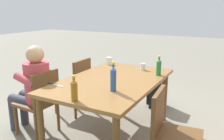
# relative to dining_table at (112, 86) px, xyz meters

# --- Properties ---
(ground_plane) EXTENTS (24.00, 24.00, 0.00)m
(ground_plane) POSITION_rel_dining_table_xyz_m (0.00, 0.00, -0.69)
(ground_plane) COLOR gray
(dining_table) EXTENTS (1.70, 1.07, 0.77)m
(dining_table) POSITION_rel_dining_table_xyz_m (0.00, 0.00, 0.00)
(dining_table) COLOR olive
(dining_table) RESTS_ON ground_plane
(chair_near_right) EXTENTS (0.46, 0.46, 0.87)m
(chair_near_right) POSITION_rel_dining_table_xyz_m (0.39, -0.84, -0.20)
(chair_near_right) COLOR brown
(chair_near_right) RESTS_ON ground_plane
(chair_near_left) EXTENTS (0.44, 0.44, 0.87)m
(chair_near_left) POSITION_rel_dining_table_xyz_m (-0.38, -0.84, -0.20)
(chair_near_left) COLOR brown
(chair_near_left) RESTS_ON ground_plane
(chair_far_right) EXTENTS (0.48, 0.48, 0.87)m
(chair_far_right) POSITION_rel_dining_table_xyz_m (0.39, 0.84, -0.20)
(chair_far_right) COLOR brown
(chair_far_right) RESTS_ON ground_plane
(person_in_white_shirt) EXTENTS (0.47, 0.61, 1.18)m
(person_in_white_shirt) POSITION_rel_dining_table_xyz_m (0.38, -0.94, -0.03)
(person_in_white_shirt) COLOR #B7424C
(person_in_white_shirt) RESTS_ON ground_plane
(bottle_green) EXTENTS (0.06, 0.06, 0.26)m
(bottle_green) POSITION_rel_dining_table_xyz_m (-0.46, 0.44, 0.20)
(bottle_green) COLOR #287A38
(bottle_green) RESTS_ON dining_table
(bottle_blue) EXTENTS (0.06, 0.06, 0.32)m
(bottle_blue) POSITION_rel_dining_table_xyz_m (0.36, 0.21, 0.22)
(bottle_blue) COLOR #2D56A3
(bottle_blue) RESTS_ON dining_table
(bottle_amber) EXTENTS (0.06, 0.06, 0.25)m
(bottle_amber) POSITION_rel_dining_table_xyz_m (0.78, 0.02, 0.19)
(bottle_amber) COLOR #996019
(bottle_amber) RESTS_ON dining_table
(cup_white) EXTENTS (0.08, 0.08, 0.11)m
(cup_white) POSITION_rel_dining_table_xyz_m (-0.68, -0.42, 0.14)
(cup_white) COLOR white
(cup_white) RESTS_ON dining_table
(cup_glass) EXTENTS (0.07, 0.07, 0.10)m
(cup_glass) POSITION_rel_dining_table_xyz_m (-0.62, 0.17, 0.13)
(cup_glass) COLOR silver
(cup_glass) RESTS_ON dining_table
(table_knife) EXTENTS (0.04, 0.24, 0.01)m
(table_knife) POSITION_rel_dining_table_xyz_m (0.50, -0.48, 0.09)
(table_knife) COLOR silver
(table_knife) RESTS_ON dining_table
(backpack_by_near_side) EXTENTS (0.31, 0.25, 0.46)m
(backpack_by_near_side) POSITION_rel_dining_table_xyz_m (-1.22, 0.21, -0.47)
(backpack_by_near_side) COLOR black
(backpack_by_near_side) RESTS_ON ground_plane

